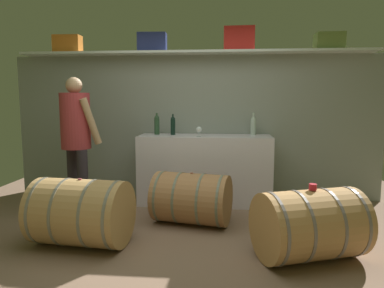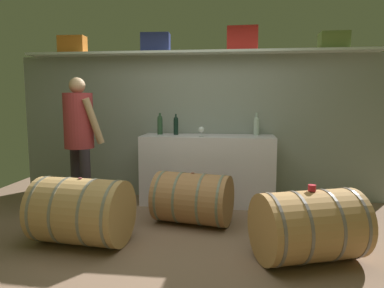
# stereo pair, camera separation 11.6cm
# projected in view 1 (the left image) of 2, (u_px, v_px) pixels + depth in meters

# --- Properties ---
(ground_plane) EXTENTS (6.50, 7.29, 0.02)m
(ground_plane) POSITION_uv_depth(u_px,v_px,m) (183.00, 235.00, 3.89)
(ground_plane) COLOR #846652
(back_wall_panel) EXTENTS (5.30, 0.10, 2.07)m
(back_wall_panel) POSITION_uv_depth(u_px,v_px,m) (195.00, 127.00, 5.28)
(back_wall_panel) COLOR gray
(back_wall_panel) RESTS_ON ground
(high_shelf_board) EXTENTS (4.88, 0.40, 0.03)m
(high_shelf_board) POSITION_uv_depth(u_px,v_px,m) (194.00, 53.00, 5.00)
(high_shelf_board) COLOR silver
(high_shelf_board) RESTS_ON back_wall_panel
(toolcase_orange) EXTENTS (0.38, 0.21, 0.25)m
(toolcase_orange) POSITION_uv_depth(u_px,v_px,m) (68.00, 44.00, 5.14)
(toolcase_orange) COLOR orange
(toolcase_orange) RESTS_ON high_shelf_board
(toolcase_navy) EXTENTS (0.41, 0.23, 0.26)m
(toolcase_navy) POSITION_uv_depth(u_px,v_px,m) (152.00, 43.00, 5.03)
(toolcase_navy) COLOR navy
(toolcase_navy) RESTS_ON high_shelf_board
(toolcase_red) EXTENTS (0.42, 0.29, 0.32)m
(toolcase_red) POSITION_uv_depth(u_px,v_px,m) (239.00, 39.00, 4.92)
(toolcase_red) COLOR red
(toolcase_red) RESTS_ON high_shelf_board
(toolcase_olive) EXTENTS (0.37, 0.30, 0.22)m
(toolcase_olive) POSITION_uv_depth(u_px,v_px,m) (329.00, 42.00, 4.82)
(toolcase_olive) COLOR olive
(toolcase_olive) RESTS_ON high_shelf_board
(work_cabinet) EXTENTS (1.81, 0.56, 0.95)m
(work_cabinet) POSITION_uv_depth(u_px,v_px,m) (205.00, 169.00, 5.00)
(work_cabinet) COLOR white
(work_cabinet) RESTS_ON ground
(wine_bottle_green) EXTENTS (0.07, 0.07, 0.30)m
(wine_bottle_green) POSITION_uv_depth(u_px,v_px,m) (157.00, 124.00, 5.06)
(wine_bottle_green) COLOR #2E4F34
(wine_bottle_green) RESTS_ON work_cabinet
(wine_bottle_dark) EXTENTS (0.07, 0.07, 0.29)m
(wine_bottle_dark) POSITION_uv_depth(u_px,v_px,m) (173.00, 125.00, 5.01)
(wine_bottle_dark) COLOR black
(wine_bottle_dark) RESTS_ON work_cabinet
(wine_bottle_clear) EXTENTS (0.08, 0.08, 0.31)m
(wine_bottle_clear) POSITION_uv_depth(u_px,v_px,m) (253.00, 125.00, 4.99)
(wine_bottle_clear) COLOR #B3C6B9
(wine_bottle_clear) RESTS_ON work_cabinet
(wine_glass) EXTENTS (0.08, 0.08, 0.14)m
(wine_glass) POSITION_uv_depth(u_px,v_px,m) (199.00, 130.00, 4.76)
(wine_glass) COLOR white
(wine_glass) RESTS_ON work_cabinet
(wine_barrel_near) EXTENTS (1.08, 0.91, 0.65)m
(wine_barrel_near) POSITION_uv_depth(u_px,v_px,m) (310.00, 225.00, 3.25)
(wine_barrel_near) COLOR #B7854C
(wine_barrel_near) RESTS_ON ground
(wine_barrel_far) EXTENTS (0.98, 0.75, 0.67)m
(wine_barrel_far) POSITION_uv_depth(u_px,v_px,m) (81.00, 212.00, 3.57)
(wine_barrel_far) COLOR tan
(wine_barrel_far) RESTS_ON ground
(wine_barrel_flank) EXTENTS (0.96, 0.75, 0.60)m
(wine_barrel_flank) POSITION_uv_depth(u_px,v_px,m) (192.00, 198.00, 4.19)
(wine_barrel_flank) COLOR #B07A4D
(wine_barrel_flank) RESTS_ON ground
(tasting_cup) EXTENTS (0.07, 0.07, 0.05)m
(tasting_cup) POSITION_uv_depth(u_px,v_px,m) (313.00, 187.00, 3.21)
(tasting_cup) COLOR red
(tasting_cup) RESTS_ON wine_barrel_near
(winemaker_pouring) EXTENTS (0.55, 0.53, 1.71)m
(winemaker_pouring) POSITION_uv_depth(u_px,v_px,m) (76.00, 131.00, 4.47)
(winemaker_pouring) COLOR #332B34
(winemaker_pouring) RESTS_ON ground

